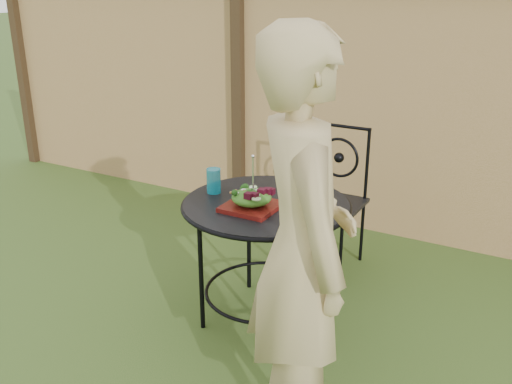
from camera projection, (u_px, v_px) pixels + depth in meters
fence at (395, 113)px, 4.13m from camera, size 8.00×0.12×1.90m
patio_table at (266, 226)px, 3.13m from camera, size 0.92×0.92×0.72m
patio_chair at (329, 194)px, 3.82m from camera, size 0.46×0.46×0.95m
diner at (303, 251)px, 2.20m from camera, size 0.72×0.75×1.73m
salad_plate at (252, 207)px, 2.99m from camera, size 0.27×0.27×0.02m
salad at (251, 197)px, 2.97m from camera, size 0.21×0.21×0.08m
fork at (253, 174)px, 2.92m from camera, size 0.01×0.01×0.18m
drinking_glass at (214, 181)px, 3.20m from camera, size 0.08×0.08×0.14m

